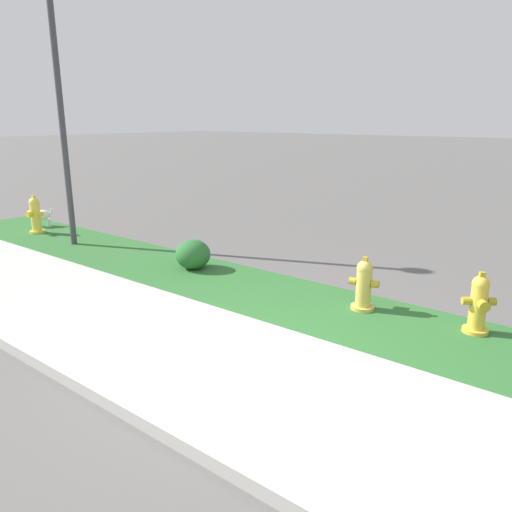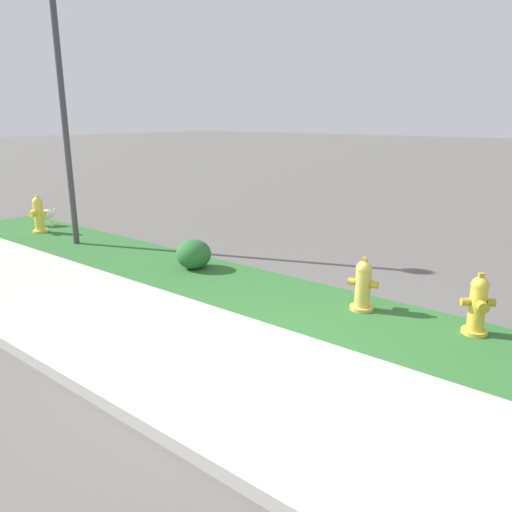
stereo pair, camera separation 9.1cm
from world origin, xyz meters
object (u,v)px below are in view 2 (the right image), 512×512
(small_white_dog, at_px, (44,215))
(shrub_bush_near_lamp, at_px, (194,254))
(fire_hydrant_mid_block, at_px, (39,214))
(street_lamp, at_px, (58,60))
(fire_hydrant_across_street, at_px, (363,285))
(fire_hydrant_far_end, at_px, (478,305))

(small_white_dog, bearing_deg, shrub_bush_near_lamp, 122.21)
(fire_hydrant_mid_block, height_order, small_white_dog, fire_hydrant_mid_block)
(small_white_dog, relative_size, shrub_bush_near_lamp, 0.81)
(fire_hydrant_mid_block, xyz_separation_m, street_lamp, (1.44, -0.05, 2.90))
(street_lamp, bearing_deg, fire_hydrant_across_street, 3.64)
(fire_hydrant_across_street, bearing_deg, street_lamp, 171.61)
(fire_hydrant_across_street, relative_size, street_lamp, 0.14)
(fire_hydrant_far_end, distance_m, shrub_bush_near_lamp, 4.23)
(fire_hydrant_across_street, height_order, fire_hydrant_far_end, fire_hydrant_far_end)
(fire_hydrant_across_street, bearing_deg, small_white_dog, 167.41)
(fire_hydrant_across_street, bearing_deg, shrub_bush_near_lamp, 169.76)
(fire_hydrant_far_end, bearing_deg, shrub_bush_near_lamp, -31.45)
(fire_hydrant_across_street, relative_size, small_white_dog, 1.53)
(fire_hydrant_across_street, height_order, small_white_dog, fire_hydrant_across_street)
(fire_hydrant_mid_block, bearing_deg, street_lamp, 164.88)
(fire_hydrant_mid_block, bearing_deg, fire_hydrant_across_street, 169.51)
(fire_hydrant_far_end, bearing_deg, fire_hydrant_across_street, -28.66)
(fire_hydrant_across_street, xyz_separation_m, shrub_bush_near_lamp, (-2.91, -0.09, -0.09))
(fire_hydrant_across_street, distance_m, fire_hydrant_mid_block, 7.27)
(fire_hydrant_mid_block, distance_m, street_lamp, 3.24)
(fire_hydrant_across_street, xyz_separation_m, fire_hydrant_far_end, (1.31, 0.13, 0.02))
(small_white_dog, height_order, street_lamp, street_lamp)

